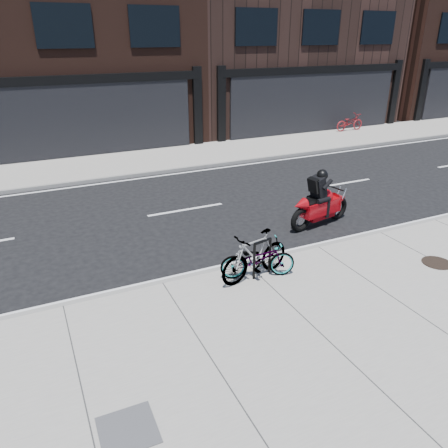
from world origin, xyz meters
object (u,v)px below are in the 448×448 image
bike_rack (262,255)px  bicycle_front (258,259)px  motorcycle (323,202)px  bicycle_far (350,122)px  manhole_cover (437,263)px  bicycle_rear (255,255)px  utility_grate (128,430)px

bike_rack → bicycle_front: (-0.11, 0.00, -0.08)m
motorcycle → bicycle_far: size_ratio=1.29×
bicycle_front → bicycle_far: size_ratio=0.96×
bike_rack → manhole_cover: bearing=-17.3°
manhole_cover → bike_rack: bearing=162.7°
bike_rack → bicycle_rear: (-0.17, 0.00, 0.03)m
bicycle_far → motorcycle: bearing=136.3°
bike_rack → bicycle_front: bearing=180.0°
bicycle_rear → motorcycle: (3.23, 1.97, 0.01)m
bicycle_front → manhole_cover: size_ratio=2.44×
bike_rack → bicycle_front: bike_rack is taller
manhole_cover → utility_grate: 7.67m
bicycle_far → bike_rack: bearing=133.2°
bicycle_rear → manhole_cover: 4.29m
bicycle_rear → motorcycle: 3.78m
bicycle_rear → bicycle_front: bearing=78.2°
bicycle_rear → motorcycle: size_ratio=0.81×
bike_rack → motorcycle: (3.06, 1.97, 0.03)m
bike_rack → bicycle_far: bicycle_far is taller
bike_rack → motorcycle: motorcycle is taller
bicycle_rear → bicycle_far: bicycle_rear is taller
bicycle_rear → motorcycle: motorcycle is taller
bike_rack → bicycle_rear: bicycle_rear is taller
bicycle_front → manhole_cover: bicycle_front is taller
motorcycle → manhole_cover: 3.34m
bicycle_front → manhole_cover: (4.02, -1.22, -0.42)m
bicycle_front → bicycle_rear: bearing=106.9°
bicycle_rear → motorcycle: bearing=109.6°
bicycle_front → manhole_cover: 4.22m
bicycle_far → manhole_cover: bicycle_far is taller
bicycle_rear → bike_rack: bearing=78.2°
bike_rack → manhole_cover: size_ratio=1.29×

